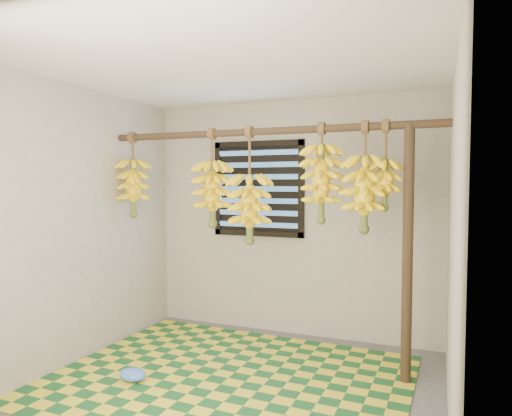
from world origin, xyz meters
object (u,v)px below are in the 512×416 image
at_px(banana_bunch_d, 321,183).
at_px(banana_bunch_f, 385,184).
at_px(banana_bunch_b, 212,194).
at_px(banana_bunch_e, 364,194).
at_px(woven_mat, 228,379).
at_px(banana_bunch_c, 250,208).
at_px(support_post, 408,255).
at_px(banana_bunch_a, 133,188).
at_px(plastic_bag, 133,375).

height_order(banana_bunch_d, banana_bunch_f, same).
relative_size(banana_bunch_b, banana_bunch_e, 1.00).
distance_m(woven_mat, banana_bunch_f, 1.97).
relative_size(banana_bunch_c, banana_bunch_d, 1.24).
height_order(support_post, banana_bunch_a, banana_bunch_a).
bearing_deg(banana_bunch_b, support_post, 0.00).
distance_m(banana_bunch_a, banana_bunch_f, 2.37).
distance_m(banana_bunch_b, banana_bunch_d, 1.01).
bearing_deg(banana_bunch_d, support_post, 0.00).
xyz_separation_m(plastic_bag, banana_bunch_b, (0.30, 0.79, 1.41)).
relative_size(woven_mat, plastic_bag, 11.93).
height_order(banana_bunch_a, banana_bunch_e, same).
bearing_deg(banana_bunch_e, banana_bunch_c, 180.00).
xyz_separation_m(support_post, banana_bunch_f, (-0.18, 0.00, 0.55)).
height_order(plastic_bag, banana_bunch_e, banana_bunch_e).
bearing_deg(banana_bunch_a, banana_bunch_d, 0.00).
bearing_deg(plastic_bag, banana_bunch_f, 23.69).
height_order(woven_mat, banana_bunch_d, banana_bunch_d).
xyz_separation_m(plastic_bag, banana_bunch_c, (0.66, 0.79, 1.28)).
relative_size(support_post, banana_bunch_a, 2.45).
bearing_deg(banana_bunch_b, banana_bunch_e, 0.00).
bearing_deg(banana_bunch_e, banana_bunch_d, -180.00).
distance_m(banana_bunch_a, banana_bunch_b, 0.87).
relative_size(plastic_bag, banana_bunch_f, 0.33).
relative_size(plastic_bag, banana_bunch_e, 0.26).
bearing_deg(banana_bunch_a, woven_mat, -20.70).
distance_m(support_post, woven_mat, 1.71).
bearing_deg(banana_bunch_a, banana_bunch_c, 0.00).
height_order(banana_bunch_e, banana_bunch_f, same).
bearing_deg(support_post, plastic_bag, -158.22).
bearing_deg(plastic_bag, banana_bunch_b, 69.44).
bearing_deg(banana_bunch_e, support_post, 0.00).
relative_size(banana_bunch_b, banana_bunch_c, 0.87).
distance_m(woven_mat, banana_bunch_b, 1.58).
bearing_deg(plastic_bag, woven_mat, 25.73).
xyz_separation_m(banana_bunch_c, banana_bunch_f, (1.14, 0.00, 0.21)).
bearing_deg(banana_bunch_e, banana_bunch_a, -180.00).
xyz_separation_m(banana_bunch_c, banana_bunch_e, (0.99, 0.00, 0.14)).
distance_m(banana_bunch_d, banana_bunch_f, 0.50).
distance_m(woven_mat, banana_bunch_d, 1.74).
relative_size(support_post, banana_bunch_d, 2.45).
distance_m(banana_bunch_b, banana_bunch_f, 1.51).
relative_size(woven_mat, banana_bunch_e, 3.12).
distance_m(woven_mat, banana_bunch_e, 1.83).
xyz_separation_m(banana_bunch_b, banana_bunch_c, (0.37, 0.00, -0.13)).
relative_size(banana_bunch_a, banana_bunch_d, 1.00).
distance_m(banana_bunch_c, banana_bunch_f, 1.16).
bearing_deg(woven_mat, banana_bunch_c, 91.23).
distance_m(banana_bunch_c, banana_bunch_d, 0.68).
bearing_deg(banana_bunch_d, banana_bunch_a, 180.00).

